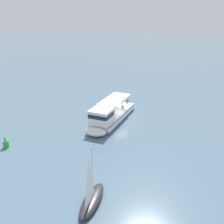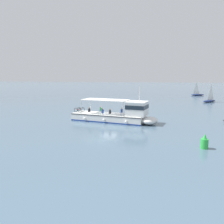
{
  "view_description": "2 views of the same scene",
  "coord_description": "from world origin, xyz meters",
  "px_view_note": "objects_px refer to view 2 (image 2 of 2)",
  "views": [
    {
      "loc": [
        -7.36,
        35.15,
        15.09
      ],
      "look_at": [
        1.07,
        0.8,
        1.4
      ],
      "focal_mm": 39.89,
      "sensor_mm": 36.0,
      "label": 1
    },
    {
      "loc": [
        33.91,
        8.46,
        6.68
      ],
      "look_at": [
        1.07,
        0.8,
        1.4
      ],
      "focal_mm": 37.39,
      "sensor_mm": 36.0,
      "label": 2
    }
  ],
  "objects_px": {
    "sailboat_outer_anchorage": "(197,94)",
    "sailboat_far_right": "(209,100)",
    "channel_buoy": "(204,143)",
    "ferry_main": "(118,115)"
  },
  "relations": [
    {
      "from": "ferry_main",
      "to": "sailboat_outer_anchorage",
      "type": "distance_m",
      "value": 52.73
    },
    {
      "from": "ferry_main",
      "to": "sailboat_far_right",
      "type": "height_order",
      "value": "sailboat_far_right"
    },
    {
      "from": "sailboat_outer_anchorage",
      "to": "sailboat_far_right",
      "type": "distance_m",
      "value": 19.7
    },
    {
      "from": "ferry_main",
      "to": "sailboat_far_right",
      "type": "bearing_deg",
      "value": 150.15
    },
    {
      "from": "ferry_main",
      "to": "sailboat_outer_anchorage",
      "type": "relative_size",
      "value": 2.41
    },
    {
      "from": "ferry_main",
      "to": "sailboat_outer_anchorage",
      "type": "bearing_deg",
      "value": 161.37
    },
    {
      "from": "ferry_main",
      "to": "channel_buoy",
      "type": "bearing_deg",
      "value": 44.39
    },
    {
      "from": "sailboat_outer_anchorage",
      "to": "sailboat_far_right",
      "type": "xyz_separation_m",
      "value": [
        19.69,
        0.53,
        0.0
      ]
    },
    {
      "from": "channel_buoy",
      "to": "ferry_main",
      "type": "bearing_deg",
      "value": -135.61
    },
    {
      "from": "sailboat_far_right",
      "to": "channel_buoy",
      "type": "bearing_deg",
      "value": -9.91
    }
  ]
}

